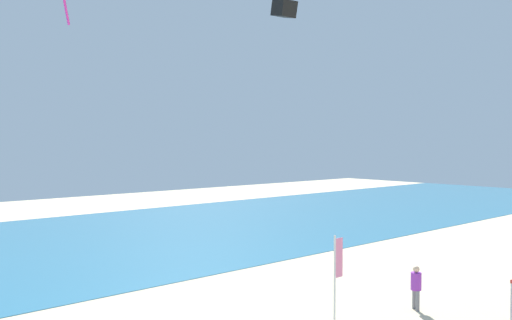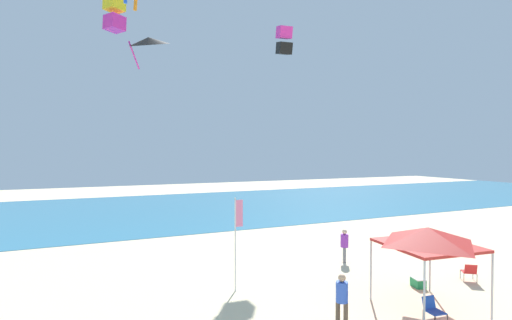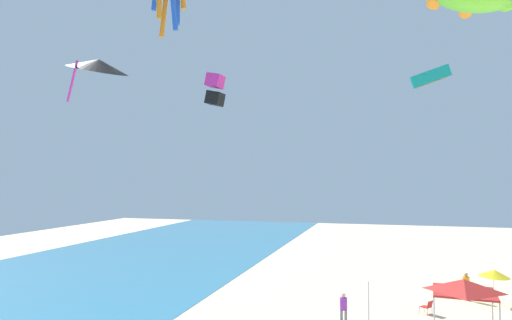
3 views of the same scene
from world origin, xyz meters
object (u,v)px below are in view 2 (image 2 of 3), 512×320
object	(u,v)px
cooler_box	(418,282)
person_kite_handler	(344,243)
canopy_tent	(428,237)
folding_chair_facing_ocean	(432,308)
person_watching_sky	(342,295)
folding_chair_right_of_tent	(469,271)
kite_box_yellow	(115,13)
kite_box_magenta	(284,40)
banner_flag	(237,235)
kite_delta_black	(149,41)

from	to	relation	value
cooler_box	person_kite_handler	size ratio (longest dim) A/B	0.42
canopy_tent	folding_chair_facing_ocean	xyz separation A→B (m)	(-0.69, -0.83, -2.15)
folding_chair_facing_ocean	person_watching_sky	xyz separation A→B (m)	(-2.91, 1.04, 0.52)
person_kite_handler	folding_chair_right_of_tent	bearing A→B (deg)	68.69
cooler_box	kite_box_yellow	world-z (taller)	kite_box_yellow
canopy_tent	kite_box_yellow	xyz separation A→B (m)	(-9.29, 23.56, 14.54)
canopy_tent	cooler_box	xyz separation A→B (m)	(1.47, 1.80, -2.43)
folding_chair_right_of_tent	cooler_box	xyz separation A→B (m)	(-2.58, 0.42, -0.27)
kite_box_yellow	kite_box_magenta	world-z (taller)	kite_box_yellow
person_kite_handler	person_watching_sky	size ratio (longest dim) A/B	1.00
folding_chair_right_of_tent	banner_flag	size ratio (longest dim) A/B	0.21
kite_box_yellow	cooler_box	bearing A→B (deg)	172.84
kite_box_magenta	folding_chair_right_of_tent	bearing A→B (deg)	-72.69
kite_delta_black	kite_box_magenta	size ratio (longest dim) A/B	1.79
banner_flag	person_kite_handler	bearing A→B (deg)	13.36
canopy_tent	kite_delta_black	world-z (taller)	kite_delta_black
canopy_tent	banner_flag	world-z (taller)	banner_flag
person_watching_sky	kite_box_yellow	distance (m)	28.96
folding_chair_right_of_tent	folding_chair_facing_ocean	world-z (taller)	same
person_watching_sky	canopy_tent	bearing A→B (deg)	-114.38
folding_chair_right_of_tent	person_kite_handler	distance (m)	5.66
kite_box_magenta	person_watching_sky	bearing A→B (deg)	-104.75
folding_chair_right_of_tent	person_kite_handler	bearing A→B (deg)	-18.98
kite_box_magenta	cooler_box	bearing A→B (deg)	-84.36
person_kite_handler	folding_chair_facing_ocean	bearing A→B (deg)	21.32
person_watching_sky	kite_delta_black	size ratio (longest dim) A/B	0.45
kite_delta_black	kite_box_magenta	bearing A→B (deg)	23.11
canopy_tent	cooler_box	world-z (taller)	canopy_tent
folding_chair_facing_ocean	canopy_tent	bearing A→B (deg)	56.29
kite_delta_black	folding_chair_facing_ocean	bearing A→B (deg)	-31.58
folding_chair_facing_ocean	kite_box_yellow	size ratio (longest dim) A/B	0.28
kite_box_yellow	kite_box_magenta	distance (m)	14.89
person_kite_handler	person_watching_sky	bearing A→B (deg)	-3.51
person_kite_handler	banner_flag	bearing A→B (deg)	-42.67
canopy_tent	person_watching_sky	bearing A→B (deg)	176.60
person_kite_handler	kite_box_magenta	bearing A→B (deg)	-150.42
folding_chair_facing_ocean	kite_delta_black	world-z (taller)	kite_delta_black
banner_flag	kite_box_yellow	size ratio (longest dim) A/B	1.34
cooler_box	banner_flag	world-z (taller)	banner_flag
canopy_tent	person_watching_sky	size ratio (longest dim) A/B	1.87
banner_flag	person_watching_sky	xyz separation A→B (m)	(2.10, -4.24, -1.31)
folding_chair_facing_ocean	cooler_box	size ratio (longest dim) A/B	1.16
banner_flag	person_kite_handler	world-z (taller)	banner_flag
kite_box_yellow	kite_box_magenta	bearing A→B (deg)	-165.51
cooler_box	kite_box_magenta	bearing A→B (deg)	90.11
kite_delta_black	kite_box_yellow	bearing A→B (deg)	138.83
cooler_box	kite_delta_black	distance (m)	21.16
banner_flag	kite_box_yellow	distance (m)	24.46
person_watching_sky	kite_box_magenta	xyz separation A→B (m)	(5.05, 13.66, 12.60)
person_watching_sky	kite_box_yellow	size ratio (longest dim) A/B	0.59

